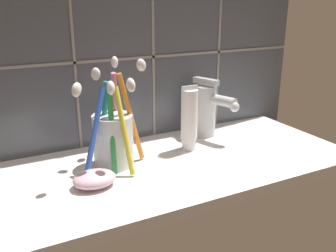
% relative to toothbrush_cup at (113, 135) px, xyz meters
% --- Properties ---
extents(sink_counter, '(0.64, 0.30, 0.02)m').
position_rel_toothbrush_cup_xyz_m(sink_counter, '(0.11, -0.04, -0.07)').
color(sink_counter, white).
rests_on(sink_counter, ground).
extents(tile_wall_backsplash, '(0.74, 0.02, 0.50)m').
position_rel_toothbrush_cup_xyz_m(tile_wall_backsplash, '(0.11, 0.11, 0.17)').
color(tile_wall_backsplash, '#4C515B').
rests_on(tile_wall_backsplash, ground).
extents(toothbrush_cup, '(0.15, 0.14, 0.19)m').
position_rel_toothbrush_cup_xyz_m(toothbrush_cup, '(0.00, 0.00, 0.00)').
color(toothbrush_cup, silver).
rests_on(toothbrush_cup, sink_counter).
extents(toothpaste_tube, '(0.03, 0.03, 0.13)m').
position_rel_toothbrush_cup_xyz_m(toothpaste_tube, '(0.16, 0.00, 0.01)').
color(toothpaste_tube, white).
rests_on(toothpaste_tube, sink_counter).
extents(sink_faucet, '(0.06, 0.11, 0.12)m').
position_rel_toothbrush_cup_xyz_m(sink_faucet, '(0.23, 0.05, 0.00)').
color(sink_faucet, silver).
rests_on(sink_faucet, sink_counter).
extents(soap_bar, '(0.07, 0.05, 0.03)m').
position_rel_toothbrush_cup_xyz_m(soap_bar, '(-0.06, -0.06, -0.04)').
color(soap_bar, '#DBB2C6').
rests_on(soap_bar, sink_counter).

